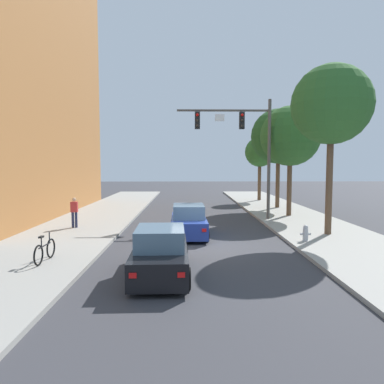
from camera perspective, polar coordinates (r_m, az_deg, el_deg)
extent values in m
plane|color=#38383D|center=(16.00, 1.31, -8.59)|extent=(120.00, 120.00, 0.00)
cube|color=#99968E|center=(17.03, -21.33, -7.83)|extent=(5.00, 60.00, 0.15)
cube|color=#99968E|center=(17.47, 23.34, -7.59)|extent=(5.00, 60.00, 0.15)
cylinder|color=#514C47|center=(23.31, 12.09, 5.05)|extent=(0.20, 0.20, 7.50)
cylinder|color=#514C47|center=(23.08, 4.99, 12.74)|extent=(5.80, 0.14, 0.14)
cube|color=black|center=(23.14, 7.90, 11.13)|extent=(0.32, 0.28, 1.05)
sphere|color=red|center=(23.04, 7.96, 11.99)|extent=(0.18, 0.18, 0.18)
sphere|color=#2D2823|center=(23.00, 7.96, 11.18)|extent=(0.18, 0.18, 0.18)
sphere|color=#2D2823|center=(22.96, 7.95, 10.36)|extent=(0.18, 0.18, 0.18)
cube|color=black|center=(22.90, 0.85, 11.25)|extent=(0.32, 0.28, 1.05)
sphere|color=red|center=(22.79, 0.87, 12.12)|extent=(0.18, 0.18, 0.18)
sphere|color=#2D2823|center=(22.75, 0.87, 11.29)|extent=(0.18, 0.18, 0.18)
sphere|color=#2D2823|center=(22.71, 0.87, 10.47)|extent=(0.18, 0.18, 0.18)
cube|color=white|center=(22.98, 4.40, 11.65)|extent=(0.60, 0.03, 0.44)
cube|color=navy|center=(18.11, -0.54, -5.25)|extent=(1.79, 4.23, 0.80)
cube|color=slate|center=(17.86, -0.53, -3.05)|extent=(1.54, 2.03, 0.64)
cylinder|color=black|center=(19.43, -3.03, -5.31)|extent=(0.23, 0.64, 0.64)
cylinder|color=black|center=(19.47, 1.75, -5.29)|extent=(0.23, 0.64, 0.64)
cylinder|color=black|center=(16.87, -3.19, -6.80)|extent=(0.23, 0.64, 0.64)
cylinder|color=black|center=(16.91, 2.32, -6.77)|extent=(0.23, 0.64, 0.64)
cube|color=red|center=(16.00, -2.65, -6.10)|extent=(0.20, 0.04, 0.14)
cube|color=red|center=(16.03, 1.94, -6.08)|extent=(0.20, 0.04, 0.14)
cube|color=black|center=(11.83, -5.00, -10.48)|extent=(1.82, 4.25, 0.80)
cube|color=slate|center=(11.52, -5.05, -7.21)|extent=(1.56, 2.04, 0.64)
cylinder|color=black|center=(13.21, -8.30, -10.00)|extent=(0.24, 0.65, 0.64)
cylinder|color=black|center=(13.15, -1.17, -10.03)|extent=(0.24, 0.65, 0.64)
cylinder|color=black|center=(10.72, -9.74, -13.45)|extent=(0.24, 0.65, 0.64)
cylinder|color=black|center=(10.65, -0.83, -13.52)|extent=(0.24, 0.65, 0.64)
cube|color=red|center=(9.82, -9.37, -12.93)|extent=(0.20, 0.05, 0.14)
cube|color=red|center=(9.75, -1.71, -12.99)|extent=(0.20, 0.05, 0.14)
cylinder|color=#232847|center=(20.75, -18.34, -4.19)|extent=(0.14, 0.14, 0.85)
cylinder|color=#232847|center=(20.69, -17.86, -4.20)|extent=(0.14, 0.14, 0.85)
cube|color=#B72D2D|center=(20.63, -18.15, -2.26)|extent=(0.36, 0.22, 0.56)
sphere|color=tan|center=(20.59, -18.17, -1.16)|extent=(0.22, 0.22, 0.22)
torus|color=black|center=(14.41, -21.44, -8.27)|extent=(0.08, 0.72, 0.72)
torus|color=black|center=(13.46, -23.13, -9.20)|extent=(0.08, 0.72, 0.72)
cylinder|color=black|center=(13.89, -22.28, -7.84)|extent=(0.07, 0.95, 0.05)
cylinder|color=black|center=(13.61, -22.74, -7.32)|extent=(0.04, 0.04, 0.35)
cylinder|color=black|center=(14.23, -21.64, -6.71)|extent=(0.04, 0.04, 0.40)
cube|color=black|center=(13.58, -22.76, -6.58)|extent=(0.13, 0.24, 0.06)
cylinder|color=#B2B2B7|center=(17.15, 17.51, -6.46)|extent=(0.24, 0.24, 0.55)
sphere|color=#B2B2B7|center=(17.09, 17.54, -5.35)|extent=(0.22, 0.22, 0.22)
cylinder|color=#B2B2B7|center=(17.09, 16.94, -6.39)|extent=(0.12, 0.09, 0.09)
cylinder|color=#B2B2B7|center=(17.20, 18.09, -6.34)|extent=(0.12, 0.09, 0.09)
cylinder|color=brown|center=(18.93, 20.88, 1.08)|extent=(0.32, 0.32, 4.89)
sphere|color=#2D6028|center=(19.12, 21.21, 12.81)|extent=(3.86, 3.86, 3.86)
cylinder|color=brown|center=(25.09, 15.14, 0.75)|extent=(0.32, 0.32, 3.83)
sphere|color=#2D6028|center=(25.11, 15.30, 8.55)|extent=(3.99, 3.99, 3.99)
cylinder|color=brown|center=(29.53, 13.40, 1.51)|extent=(0.32, 0.32, 4.03)
sphere|color=#235123|center=(29.57, 13.53, 8.57)|extent=(4.33, 4.33, 4.33)
cylinder|color=brown|center=(35.26, 10.62, 1.62)|extent=(0.32, 0.32, 3.56)
sphere|color=#2D6028|center=(35.24, 10.68, 6.25)|extent=(2.84, 2.84, 2.84)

